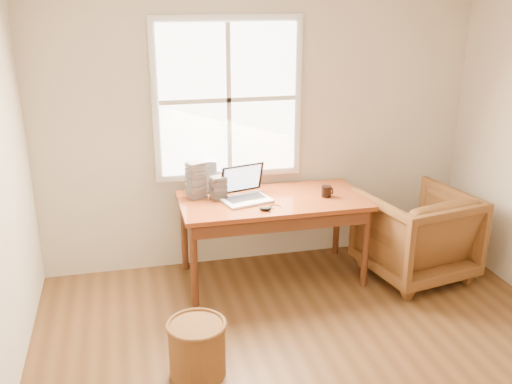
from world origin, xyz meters
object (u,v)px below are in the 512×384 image
at_px(desk, 273,201).
at_px(armchair, 415,234).
at_px(laptop, 246,185).
at_px(cd_stack_a, 208,176).
at_px(wicker_stool, 197,349).
at_px(coffee_mug, 326,191).

height_order(desk, armchair, armchair).
height_order(laptop, cd_stack_a, laptop).
xyz_separation_m(armchair, cd_stack_a, (-1.76, 0.58, 0.50)).
distance_m(wicker_stool, cd_stack_a, 1.74).
relative_size(desk, wicker_stool, 4.26).
distance_m(desk, wicker_stool, 1.59).
height_order(armchair, laptop, laptop).
distance_m(desk, cd_stack_a, 0.63).
xyz_separation_m(desk, coffee_mug, (0.47, -0.06, 0.07)).
relative_size(wicker_stool, laptop, 0.92).
relative_size(desk, coffee_mug, 16.44).
bearing_deg(coffee_mug, cd_stack_a, 165.70).
distance_m(armchair, cd_stack_a, 1.92).
distance_m(desk, laptop, 0.29).
bearing_deg(wicker_stool, cd_stack_a, 77.86).
relative_size(desk, cd_stack_a, 5.51).
bearing_deg(desk, cd_stack_a, 147.46).
distance_m(laptop, coffee_mug, 0.71).
bearing_deg(cd_stack_a, laptop, -51.52).
height_order(armchair, wicker_stool, armchair).
bearing_deg(wicker_stool, coffee_mug, 41.81).
distance_m(armchair, laptop, 1.59).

